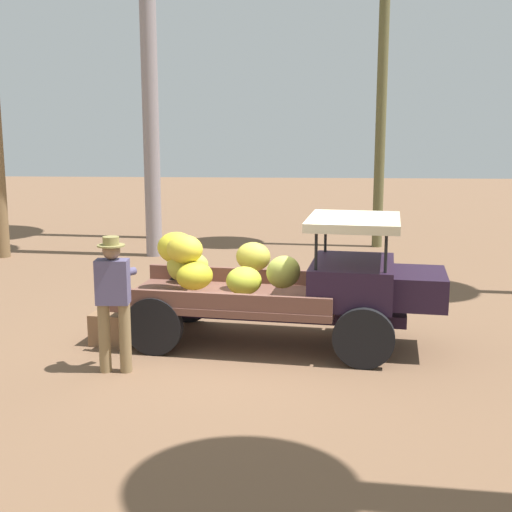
% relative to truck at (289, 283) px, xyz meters
% --- Properties ---
extents(ground_plane, '(60.00, 60.00, 0.00)m').
position_rel_truck_xyz_m(ground_plane, '(-0.47, -0.08, -0.89)').
color(ground_plane, brown).
extents(truck, '(4.59, 2.21, 1.84)m').
position_rel_truck_xyz_m(truck, '(0.00, 0.00, 0.00)').
color(truck, black).
rests_on(truck, ground).
extents(farmer, '(0.53, 0.47, 1.73)m').
position_rel_truck_xyz_m(farmer, '(-2.16, -1.27, 0.10)').
color(farmer, olive).
rests_on(farmer, ground).
extents(wooden_crate, '(0.63, 0.54, 0.45)m').
position_rel_truck_xyz_m(wooden_crate, '(-2.50, -0.14, -0.66)').
color(wooden_crate, brown).
rests_on(wooden_crate, ground).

